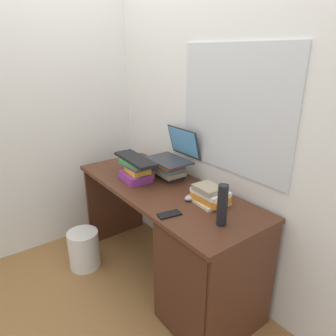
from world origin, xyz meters
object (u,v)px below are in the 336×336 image
Objects in this scene: water_bottle at (222,205)px; cell_phone at (169,214)px; desk at (198,258)px; book_stack_tall at (169,169)px; keyboard at (135,159)px; book_stack_keyboard_riser at (136,171)px; wastebasket at (84,249)px; computer_mouse at (191,197)px; mug at (128,159)px; laptop at (175,153)px; book_stack_side at (210,195)px.

water_bottle is 1.74× the size of cell_phone.
book_stack_tall is at bearing 163.05° from desk.
water_bottle is at bearing 6.33° from keyboard.
book_stack_keyboard_riser is 0.81m from wastebasket.
computer_mouse is 0.76× the size of cell_phone.
keyboard reaches higher than wastebasket.
cell_phone reaches higher than desk.
desk is 6.35× the size of book_stack_tall.
water_bottle reaches higher than mug.
water_bottle is at bearing 20.52° from wastebasket.
wastebasket is (-0.83, -0.24, -0.61)m from cell_phone.
keyboard is at bearing 173.30° from book_stack_keyboard_riser.
water_bottle reaches higher than desk.
cell_phone is at bearing -108.11° from desk.
mug is (-0.95, 0.06, 0.39)m from desk.
book_stack_tall is 0.13m from laptop.
laptop reaches higher than wastebasket.
book_stack_keyboard_riser is at bearing -3.39° from keyboard.
desk is 0.39m from computer_mouse.
book_stack_tall is 2.34× the size of computer_mouse.
book_stack_keyboard_riser is at bearing 178.50° from cell_phone.
water_bottle is 0.75× the size of wastebasket.
cell_phone is (-0.25, -0.17, -0.11)m from water_bottle.
book_stack_tall is 0.24m from book_stack_keyboard_riser.
wastebasket is (-0.89, -0.42, -0.26)m from desk.
keyboard reaches higher than book_stack_keyboard_riser.
desk is 4.94× the size of wastebasket.
computer_mouse is (0.38, -0.16, -0.17)m from laptop.
book_stack_tall is 1.06× the size of book_stack_side.
book_stack_tall is 1.79× the size of cell_phone.
book_stack_side is 0.26m from water_bottle.
cell_phone is (-0.06, -0.18, 0.35)m from desk.
laptop reaches higher than mug.
book_stack_keyboard_riser is at bearing -116.94° from book_stack_tall.
water_bottle is at bearing -11.52° from computer_mouse.
mug is (-0.32, 0.12, -0.02)m from book_stack_keyboard_riser.
book_stack_side is 0.52m from laptop.
computer_mouse is at bearing 158.81° from desk.
book_stack_keyboard_riser is 0.79× the size of wastebasket.
book_stack_tall is at bearing 64.83° from keyboard.
book_stack_keyboard_riser is 0.34m from mug.
cell_phone is (0.57, -0.12, -0.07)m from book_stack_keyboard_riser.
mug is 0.38× the size of wastebasket.
book_stack_tall reaches higher than book_stack_side.
keyboard is at bearing 178.57° from cell_phone.
book_stack_tall is 0.58m from cell_phone.
desk is 6.54× the size of water_bottle.
laptop is at bearing 59.53° from wastebasket.
cell_phone is (0.46, -0.40, -0.18)m from laptop.
keyboard is at bearing -176.99° from water_bottle.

